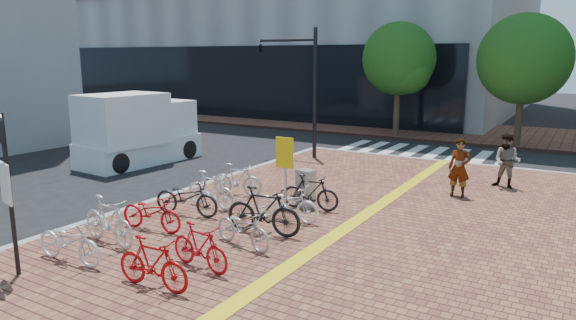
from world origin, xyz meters
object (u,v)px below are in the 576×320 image
Objects in this scene: bike_11 at (310,192)px; bike_4 at (211,190)px; utility_box at (306,188)px; notice_sign at (6,174)px; bike_9 at (263,211)px; bike_0 at (69,241)px; bike_3 at (187,197)px; box_truck at (137,130)px; traffic_light_pole at (289,69)px; bike_5 at (237,180)px; pedestrian_b at (507,161)px; yellow_sign at (285,159)px; bike_6 at (152,263)px; bike_1 at (108,221)px; pedestrian_a at (459,168)px; bike_10 at (287,203)px; bike_8 at (243,228)px; bike_2 at (152,212)px; bike_7 at (200,247)px.

bike_4 is at bearing 109.65° from bike_11.
utility_box is 0.33× the size of notice_sign.
bike_0 is at bearing 138.01° from bike_9.
bike_0 is 3.67m from bike_3.
bike_0 is 0.34× the size of box_truck.
bike_5 is at bearing -72.86° from traffic_light_pole.
yellow_sign is at bearing -121.91° from pedestrian_b.
notice_sign is at bearing 106.10° from bike_6.
bike_1 is 1.13× the size of bike_5.
yellow_sign is at bearing 11.80° from bike_9.
bike_9 is 0.60× the size of notice_sign.
box_truck is (-6.95, 8.42, 0.75)m from bike_0.
notice_sign reaches higher than box_truck.
pedestrian_a is at bearing 59.38° from notice_sign.
bike_1 is 4.36m from bike_10.
yellow_sign is 9.12m from box_truck.
bike_1 is at bearing -112.61° from yellow_sign.
bike_10 is 10.13m from box_truck.
yellow_sign is (1.75, 5.68, 0.92)m from bike_0.
bike_8 is at bearing 50.16° from notice_sign.
bike_5 is 0.85× the size of bike_9.
bike_2 is 3.37m from bike_10.
utility_box is (-0.28, 4.88, 0.07)m from bike_7.
traffic_light_pole reaches higher than bike_7.
bike_3 is at bearing 86.69° from notice_sign.
bike_11 reaches higher than bike_6.
pedestrian_a reaches higher than bike_8.
box_truck reaches higher than bike_5.
bike_2 is 3.91m from yellow_sign.
bike_7 is at bearing -80.38° from yellow_sign.
bike_11 is at bearing -118.06° from pedestrian_b.
traffic_light_pole reaches higher than bike_1.
bike_5 is 0.31× the size of traffic_light_pole.
notice_sign is at bearing -110.66° from utility_box.
bike_11 is at bearing -4.05° from bike_6.
bike_6 is 1.04× the size of bike_7.
bike_10 is (-0.12, 2.09, 0.04)m from bike_8.
bike_3 is 1.21× the size of bike_7.
bike_1 is 9.99m from box_truck.
bike_3 is 4.43m from bike_6.
bike_3 reaches higher than bike_11.
bike_2 is 9.27m from box_truck.
bike_1 is 2.76m from bike_6.
bike_9 is 1.18× the size of bike_11.
yellow_sign is (-0.68, 1.04, 0.90)m from bike_10.
box_truck reaches higher than bike_0.
bike_8 is at bearing -75.73° from yellow_sign.
bike_3 is 2.87m from yellow_sign.
bike_1 is at bearing 168.11° from bike_2.
notice_sign is (-2.86, -6.75, 1.52)m from bike_11.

